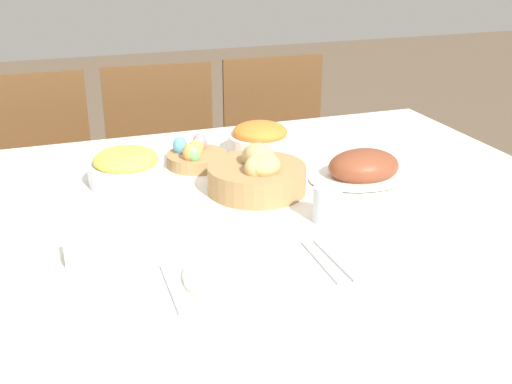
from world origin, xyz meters
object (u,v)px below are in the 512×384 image
(chair_far_center, at_px, (166,174))
(drinking_cup, at_px, (327,204))
(bread_basket, at_px, (257,174))
(fork, at_px, (171,288))
(spoon, at_px, (334,259))
(butter_dish, at_px, (93,250))
(egg_basket, at_px, (196,156))
(pineapple_bowl, at_px, (126,167))
(knife, at_px, (321,262))
(dinner_plate, at_px, (249,273))
(carrot_bowl, at_px, (260,138))
(chair_far_left, at_px, (38,189))
(chair_far_right, at_px, (282,160))
(ham_platter, at_px, (363,168))

(chair_far_center, height_order, drinking_cup, chair_far_center)
(bread_basket, xyz_separation_m, fork, (-0.31, -0.39, -0.04))
(spoon, height_order, butter_dish, butter_dish)
(chair_far_center, xyz_separation_m, drinking_cup, (0.15, -1.10, 0.30))
(egg_basket, relative_size, drinking_cup, 2.06)
(bread_basket, relative_size, fork, 1.38)
(pineapple_bowl, relative_size, butter_dish, 1.73)
(chair_far_center, height_order, butter_dish, chair_far_center)
(pineapple_bowl, distance_m, knife, 0.63)
(dinner_plate, bearing_deg, carrot_bowl, 68.59)
(fork, bearing_deg, carrot_bowl, 59.45)
(chair_far_left, relative_size, spoon, 4.84)
(dinner_plate, height_order, butter_dish, butter_dish)
(chair_far_center, distance_m, fork, 1.32)
(chair_far_right, distance_m, pineapple_bowl, 1.06)
(knife, distance_m, drinking_cup, 0.20)
(chair_far_right, bearing_deg, pineapple_bowl, -132.36)
(chair_far_center, xyz_separation_m, knife, (0.05, -1.27, 0.27))
(chair_far_left, relative_size, pineapple_bowl, 4.46)
(chair_far_right, height_order, carrot_bowl, chair_far_right)
(dinner_plate, bearing_deg, chair_far_center, 85.65)
(egg_basket, distance_m, fork, 0.66)
(pineapple_bowl, bearing_deg, egg_basket, 19.57)
(chair_far_center, relative_size, carrot_bowl, 4.62)
(chair_far_right, bearing_deg, fork, -116.99)
(bread_basket, xyz_separation_m, knife, (-0.01, -0.39, -0.04))
(chair_far_center, distance_m, egg_basket, 0.71)
(chair_far_right, height_order, ham_platter, chair_far_right)
(dinner_plate, relative_size, spoon, 1.41)
(dinner_plate, xyz_separation_m, spoon, (0.18, 0.00, -0.00))
(chair_far_left, xyz_separation_m, pineapple_bowl, (0.23, -0.72, 0.31))
(knife, height_order, drinking_cup, drinking_cup)
(chair_far_center, distance_m, knife, 1.30)
(ham_platter, xyz_separation_m, carrot_bowl, (-0.19, 0.29, 0.01))
(bread_basket, relative_size, spoon, 1.38)
(butter_dish, bearing_deg, ham_platter, 16.44)
(pineapple_bowl, xyz_separation_m, drinking_cup, (0.39, -0.38, -0.00))
(egg_basket, bearing_deg, chair_far_center, 86.57)
(dinner_plate, bearing_deg, bread_basket, 68.23)
(carrot_bowl, xyz_separation_m, butter_dish, (-0.54, -0.50, -0.03))
(ham_platter, distance_m, pineapple_bowl, 0.62)
(chair_far_center, xyz_separation_m, egg_basket, (-0.04, -0.65, 0.29))
(chair_far_center, relative_size, dinner_plate, 3.44)
(spoon, bearing_deg, ham_platter, 54.16)
(carrot_bowl, bearing_deg, bread_basket, -110.92)
(chair_far_right, relative_size, dinner_plate, 3.44)
(chair_far_left, height_order, bread_basket, chair_far_left)
(carrot_bowl, relative_size, pineapple_bowl, 0.97)
(chair_far_right, height_order, egg_basket, chair_far_right)
(dinner_plate, relative_size, knife, 1.41)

